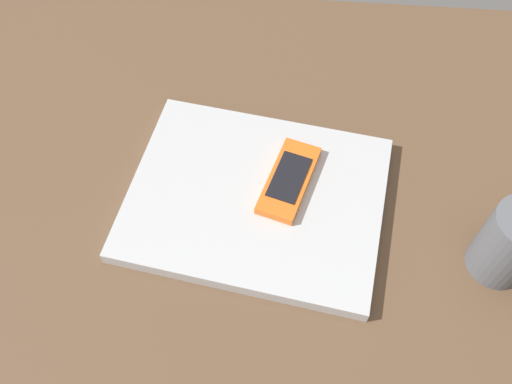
% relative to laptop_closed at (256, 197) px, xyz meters
% --- Properties ---
extents(desk_surface, '(1.20, 0.80, 0.03)m').
position_rel_laptop_closed_xyz_m(desk_surface, '(0.06, -0.00, -0.02)').
color(desk_surface, brown).
rests_on(desk_surface, ground).
extents(laptop_closed, '(0.35, 0.29, 0.02)m').
position_rel_laptop_closed_xyz_m(laptop_closed, '(0.00, 0.00, 0.00)').
color(laptop_closed, '#B7BABC').
rests_on(laptop_closed, desk_surface).
extents(cell_phone_on_laptop, '(0.08, 0.12, 0.01)m').
position_rel_laptop_closed_xyz_m(cell_phone_on_laptop, '(0.04, 0.02, 0.02)').
color(cell_phone_on_laptop, orange).
rests_on(cell_phone_on_laptop, laptop_closed).
extents(pen_cup, '(0.07, 0.07, 0.10)m').
position_rel_laptop_closed_xyz_m(pen_cup, '(0.29, -0.06, 0.04)').
color(pen_cup, '#595B60').
rests_on(pen_cup, desk_surface).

